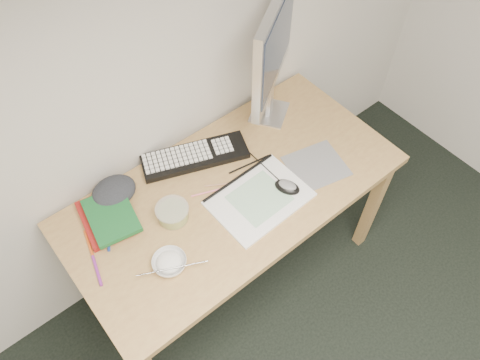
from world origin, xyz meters
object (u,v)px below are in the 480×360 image
object	(u,v)px
monitor	(274,48)
rice_bowl	(170,263)
sketchpad	(259,199)
keyboard	(195,156)
desk	(233,200)

from	to	relation	value
monitor	rice_bowl	distance (m)	0.94
monitor	rice_bowl	world-z (taller)	monitor
sketchpad	rice_bowl	world-z (taller)	rice_bowl
rice_bowl	keyboard	bearing A→B (deg)	43.93
desk	sketchpad	xyz separation A→B (m)	(0.05, -0.11, 0.09)
sketchpad	keyboard	world-z (taller)	keyboard
desk	keyboard	world-z (taller)	keyboard
desk	monitor	distance (m)	0.65
keyboard	rice_bowl	xyz separation A→B (m)	(-0.37, -0.35, 0.01)
monitor	sketchpad	bearing A→B (deg)	-169.49
sketchpad	rice_bowl	xyz separation A→B (m)	(-0.44, -0.02, 0.01)
sketchpad	keyboard	distance (m)	0.35
desk	rice_bowl	size ratio (longest dim) A/B	11.05
desk	monitor	size ratio (longest dim) A/B	2.38
rice_bowl	monitor	bearing A→B (deg)	24.28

